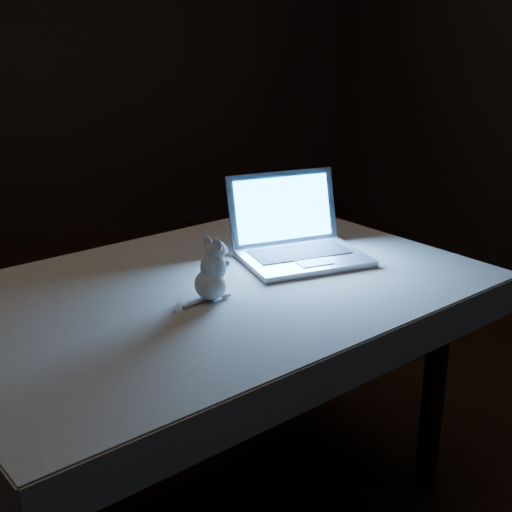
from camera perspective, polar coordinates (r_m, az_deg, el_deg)
floor at (r=2.45m, az=-6.87°, el=-15.32°), size 5.00×5.00×0.00m
back_wall at (r=4.45m, az=-19.30°, el=17.33°), size 4.50×0.04×2.60m
table at (r=1.98m, az=-3.43°, el=-12.19°), size 1.47×1.12×0.71m
tablecloth at (r=1.81m, az=-2.30°, el=-4.19°), size 1.56×1.17×0.10m
laptop at (r=1.95m, az=4.09°, el=2.82°), size 0.37×0.33×0.24m
plush_mouse at (r=1.70m, az=-3.86°, el=-1.12°), size 0.15×0.15×0.16m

